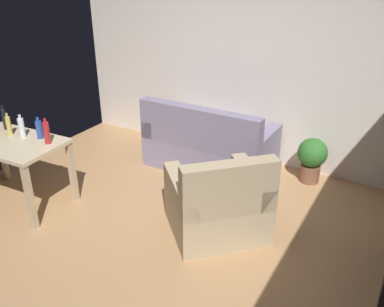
{
  "coord_description": "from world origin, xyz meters",
  "views": [
    {
      "loc": [
        1.97,
        -2.76,
        2.55
      ],
      "look_at": [
        0.1,
        0.5,
        0.75
      ],
      "focal_mm": 38.75,
      "sensor_mm": 36.0,
      "label": 1
    }
  ],
  "objects_px": {
    "bottle_blue": "(39,129)",
    "bottle_dark": "(4,119)",
    "potted_plant": "(312,157)",
    "bottle_clear": "(22,127)",
    "desk": "(10,149)",
    "bottle_squat": "(9,126)",
    "bottle_red": "(47,133)",
    "armchair": "(218,205)",
    "couch": "(209,146)"
  },
  "relations": [
    {
      "from": "bottle_squat",
      "to": "bottle_blue",
      "type": "relative_size",
      "value": 1.05
    },
    {
      "from": "couch",
      "to": "armchair",
      "type": "height_order",
      "value": "same"
    },
    {
      "from": "bottle_dark",
      "to": "bottle_clear",
      "type": "bearing_deg",
      "value": -9.46
    },
    {
      "from": "bottle_clear",
      "to": "couch",
      "type": "bearing_deg",
      "value": 49.57
    },
    {
      "from": "couch",
      "to": "bottle_squat",
      "type": "height_order",
      "value": "bottle_squat"
    },
    {
      "from": "potted_plant",
      "to": "bottle_red",
      "type": "distance_m",
      "value": 3.08
    },
    {
      "from": "bottle_dark",
      "to": "bottle_red",
      "type": "height_order",
      "value": "bottle_dark"
    },
    {
      "from": "armchair",
      "to": "bottle_squat",
      "type": "bearing_deg",
      "value": -32.95
    },
    {
      "from": "bottle_squat",
      "to": "bottle_red",
      "type": "bearing_deg",
      "value": 5.01
    },
    {
      "from": "couch",
      "to": "bottle_squat",
      "type": "distance_m",
      "value": 2.39
    },
    {
      "from": "bottle_squat",
      "to": "bottle_blue",
      "type": "distance_m",
      "value": 0.37
    },
    {
      "from": "armchair",
      "to": "bottle_red",
      "type": "height_order",
      "value": "bottle_red"
    },
    {
      "from": "bottle_clear",
      "to": "armchair",
      "type": "bearing_deg",
      "value": 12.07
    },
    {
      "from": "bottle_red",
      "to": "bottle_dark",
      "type": "bearing_deg",
      "value": 176.55
    },
    {
      "from": "potted_plant",
      "to": "desk",
      "type": "bearing_deg",
      "value": -142.51
    },
    {
      "from": "bottle_clear",
      "to": "bottle_squat",
      "type": "bearing_deg",
      "value": -169.29
    },
    {
      "from": "couch",
      "to": "bottle_blue",
      "type": "xyz_separation_m",
      "value": [
        -1.23,
        -1.59,
        0.56
      ]
    },
    {
      "from": "armchair",
      "to": "bottle_clear",
      "type": "xyz_separation_m",
      "value": [
        -2.16,
        -0.46,
        0.55
      ]
    },
    {
      "from": "armchair",
      "to": "bottle_dark",
      "type": "xyz_separation_m",
      "value": [
        -2.51,
        -0.4,
        0.57
      ]
    },
    {
      "from": "bottle_dark",
      "to": "bottle_squat",
      "type": "height_order",
      "value": "bottle_dark"
    },
    {
      "from": "bottle_clear",
      "to": "bottle_blue",
      "type": "bearing_deg",
      "value": 20.02
    },
    {
      "from": "desk",
      "to": "bottle_clear",
      "type": "distance_m",
      "value": 0.27
    },
    {
      "from": "potted_plant",
      "to": "bottle_dark",
      "type": "relative_size",
      "value": 2.01
    },
    {
      "from": "potted_plant",
      "to": "bottle_dark",
      "type": "bearing_deg",
      "value": -147.68
    },
    {
      "from": "bottle_dark",
      "to": "armchair",
      "type": "bearing_deg",
      "value": 9.12
    },
    {
      "from": "armchair",
      "to": "bottle_red",
      "type": "distance_m",
      "value": 1.93
    },
    {
      "from": "couch",
      "to": "bottle_blue",
      "type": "relative_size",
      "value": 6.72
    },
    {
      "from": "potted_plant",
      "to": "bottle_dark",
      "type": "height_order",
      "value": "bottle_dark"
    },
    {
      "from": "couch",
      "to": "bottle_dark",
      "type": "height_order",
      "value": "bottle_dark"
    },
    {
      "from": "bottle_blue",
      "to": "bottle_red",
      "type": "bearing_deg",
      "value": -17.13
    },
    {
      "from": "bottle_dark",
      "to": "bottle_clear",
      "type": "distance_m",
      "value": 0.36
    },
    {
      "from": "bottle_clear",
      "to": "bottle_blue",
      "type": "distance_m",
      "value": 0.2
    },
    {
      "from": "armchair",
      "to": "bottle_clear",
      "type": "bearing_deg",
      "value": -32.85
    },
    {
      "from": "armchair",
      "to": "bottle_red",
      "type": "xyz_separation_m",
      "value": [
        -1.79,
        -0.45,
        0.56
      ]
    },
    {
      "from": "desk",
      "to": "couch",
      "type": "bearing_deg",
      "value": 47.53
    },
    {
      "from": "bottle_squat",
      "to": "bottle_clear",
      "type": "height_order",
      "value": "bottle_clear"
    },
    {
      "from": "desk",
      "to": "bottle_blue",
      "type": "height_order",
      "value": "bottle_blue"
    },
    {
      "from": "bottle_clear",
      "to": "bottle_red",
      "type": "height_order",
      "value": "bottle_red"
    },
    {
      "from": "armchair",
      "to": "bottle_dark",
      "type": "height_order",
      "value": "bottle_dark"
    },
    {
      "from": "bottle_dark",
      "to": "bottle_clear",
      "type": "height_order",
      "value": "bottle_dark"
    },
    {
      "from": "desk",
      "to": "bottle_dark",
      "type": "height_order",
      "value": "bottle_dark"
    },
    {
      "from": "bottle_dark",
      "to": "bottle_red",
      "type": "relative_size",
      "value": 1.02
    },
    {
      "from": "bottle_dark",
      "to": "potted_plant",
      "type": "bearing_deg",
      "value": 32.32
    },
    {
      "from": "bottle_blue",
      "to": "bottle_dark",
      "type": "bearing_deg",
      "value": -178.83
    },
    {
      "from": "desk",
      "to": "bottle_squat",
      "type": "relative_size",
      "value": 4.87
    },
    {
      "from": "bottle_squat",
      "to": "bottle_blue",
      "type": "bearing_deg",
      "value": 15.78
    },
    {
      "from": "potted_plant",
      "to": "bottle_clear",
      "type": "bearing_deg",
      "value": -143.58
    },
    {
      "from": "couch",
      "to": "bottle_dark",
      "type": "bearing_deg",
      "value": 42.21
    },
    {
      "from": "bottle_red",
      "to": "desk",
      "type": "bearing_deg",
      "value": -160.96
    },
    {
      "from": "bottle_squat",
      "to": "bottle_clear",
      "type": "xyz_separation_m",
      "value": [
        0.17,
        0.03,
        0.0
      ]
    }
  ]
}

